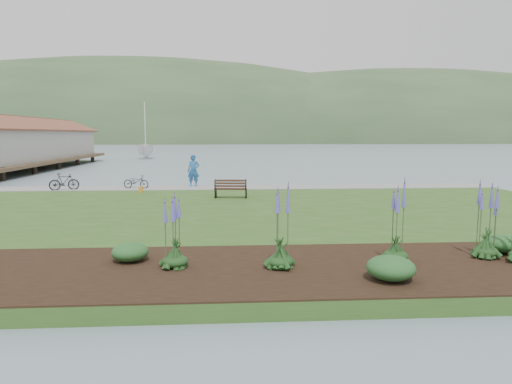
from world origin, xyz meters
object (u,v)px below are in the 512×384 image
(person, at_px, (193,168))
(bicycle_a, at_px, (136,182))
(sailboat, at_px, (146,159))
(park_bench, at_px, (231,188))

(person, relative_size, bicycle_a, 1.49)
(bicycle_a, distance_m, sailboat, 41.08)
(park_bench, distance_m, sailboat, 46.57)
(person, bearing_deg, bicycle_a, -164.38)
(park_bench, xyz_separation_m, bicycle_a, (-5.57, 4.42, -0.09))
(park_bench, bearing_deg, sailboat, 110.59)
(person, height_order, sailboat, sailboat)
(park_bench, xyz_separation_m, person, (-2.22, 5.03, 0.66))
(person, height_order, bicycle_a, person)
(bicycle_a, xyz_separation_m, sailboat, (-6.47, 40.56, -0.81))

